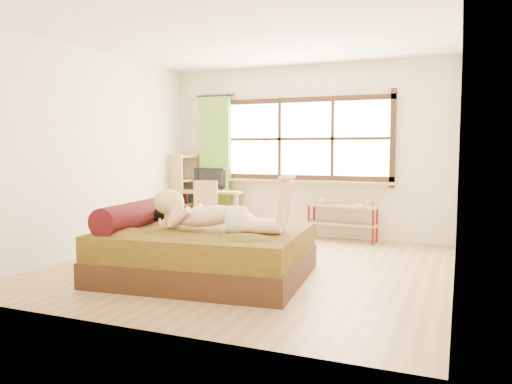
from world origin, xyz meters
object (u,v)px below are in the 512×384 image
at_px(woman, 216,201).
at_px(bookshelf, 185,192).
at_px(kitten, 155,213).
at_px(chair, 204,206).
at_px(desk, 209,196).
at_px(pipe_shelf, 343,214).
at_px(bed, 202,251).

height_order(woman, bookshelf, bookshelf).
relative_size(woman, bookshelf, 1.15).
bearing_deg(woman, kitten, 164.55).
distance_m(chair, bookshelf, 0.76).
xyz_separation_m(desk, pipe_shelf, (2.22, 0.12, -0.21)).
bearing_deg(pipe_shelf, kitten, -115.24).
relative_size(woman, kitten, 4.67).
height_order(kitten, desk, kitten).
height_order(chair, bookshelf, bookshelf).
relative_size(bed, kitten, 7.16).
bearing_deg(chair, woman, -67.80).
bearing_deg(woman, desk, 113.36).
height_order(bed, woman, woman).
distance_m(kitten, chair, 2.19).
bearing_deg(kitten, bed, -14.62).
distance_m(desk, chair, 0.40).
distance_m(desk, bookshelf, 0.52).
distance_m(bed, kitten, 0.77).
distance_m(bed, woman, 0.60).
bearing_deg(desk, chair, -85.77).
height_order(kitten, chair, chair).
distance_m(pipe_shelf, bookshelf, 2.74).
bearing_deg(kitten, chair, 97.86).
xyz_separation_m(kitten, pipe_shelf, (1.62, 2.62, -0.25)).
xyz_separation_m(chair, pipe_shelf, (2.13, 0.49, -0.09)).
relative_size(desk, bookshelf, 0.93).
height_order(desk, pipe_shelf, desk).
relative_size(bed, desk, 1.90).
height_order(desk, chair, chair).
bearing_deg(bookshelf, woman, -46.41).
distance_m(woman, chair, 2.69).
height_order(woman, kitten, woman).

